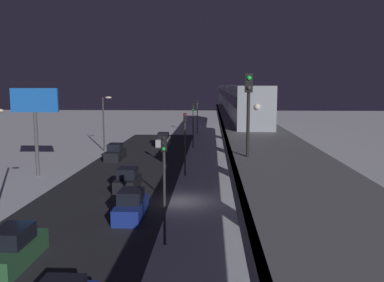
% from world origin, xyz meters
% --- Properties ---
extents(ground_plane, '(240.00, 240.00, 0.00)m').
position_xyz_m(ground_plane, '(0.00, 0.00, 0.00)').
color(ground_plane, white).
extents(avenue_asphalt, '(11.00, 88.89, 0.01)m').
position_xyz_m(avenue_asphalt, '(6.27, 0.00, 0.00)').
color(avenue_asphalt, '#28282D').
rests_on(avenue_asphalt, ground_plane).
extents(elevated_railway, '(5.00, 88.89, 5.74)m').
position_xyz_m(elevated_railway, '(-5.76, -0.00, 4.95)').
color(elevated_railway, slate).
rests_on(elevated_railway, ground_plane).
extents(subway_train, '(2.94, 74.07, 3.40)m').
position_xyz_m(subway_train, '(-5.85, -35.69, 7.52)').
color(subway_train, '#999EA8').
rests_on(subway_train, elevated_railway).
extents(rail_signal, '(0.36, 0.41, 4.00)m').
position_xyz_m(rail_signal, '(-4.25, 12.03, 8.46)').
color(rail_signal, black).
rests_on(rail_signal, elevated_railway).
extents(sedan_black, '(1.91, 4.74, 1.97)m').
position_xyz_m(sedan_black, '(9.47, -18.47, 0.79)').
color(sedan_black, black).
rests_on(sedan_black, ground_plane).
extents(sedan_silver, '(1.80, 4.70, 1.97)m').
position_xyz_m(sedan_silver, '(4.87, -30.83, 0.80)').
color(sedan_silver, '#B2B2B7').
rests_on(sedan_silver, ground_plane).
extents(sedan_blue, '(1.80, 4.60, 1.97)m').
position_xyz_m(sedan_blue, '(3.07, 4.14, 0.80)').
color(sedan_blue, navy).
rests_on(sedan_blue, ground_plane).
extents(sedan_black_2, '(1.80, 4.09, 1.97)m').
position_xyz_m(sedan_black_2, '(4.87, -3.49, 0.80)').
color(sedan_black_2, black).
rests_on(sedan_black_2, ground_plane).
extents(sedan_green, '(1.80, 4.80, 1.97)m').
position_xyz_m(sedan_green, '(7.67, 12.02, 0.80)').
color(sedan_green, '#2D6038').
rests_on(sedan_green, ground_plane).
extents(traffic_light_near, '(0.32, 0.44, 6.40)m').
position_xyz_m(traffic_light_near, '(0.17, 9.03, 4.20)').
color(traffic_light_near, '#2D2D2D').
rests_on(traffic_light_near, ground_plane).
extents(traffic_light_mid, '(0.32, 0.44, 6.40)m').
position_xyz_m(traffic_light_mid, '(0.17, -9.57, 4.20)').
color(traffic_light_mid, '#2D2D2D').
rests_on(traffic_light_mid, ground_plane).
extents(traffic_light_far, '(0.32, 0.44, 6.40)m').
position_xyz_m(traffic_light_far, '(0.17, -28.17, 4.20)').
color(traffic_light_far, '#2D2D2D').
rests_on(traffic_light_far, ground_plane).
extents(traffic_light_distant, '(0.32, 0.44, 6.40)m').
position_xyz_m(traffic_light_distant, '(0.17, -46.78, 4.20)').
color(traffic_light_distant, '#2D2D2D').
rests_on(traffic_light_distant, ground_plane).
extents(commercial_billboard, '(4.80, 0.36, 8.90)m').
position_xyz_m(commercial_billboard, '(15.19, -8.73, 6.83)').
color(commercial_billboard, '#4C4C51').
rests_on(commercial_billboard, ground_plane).
extents(street_lamp_far, '(1.35, 0.44, 7.65)m').
position_xyz_m(street_lamp_far, '(12.34, -25.00, 4.81)').
color(street_lamp_far, '#38383D').
rests_on(street_lamp_far, ground_plane).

